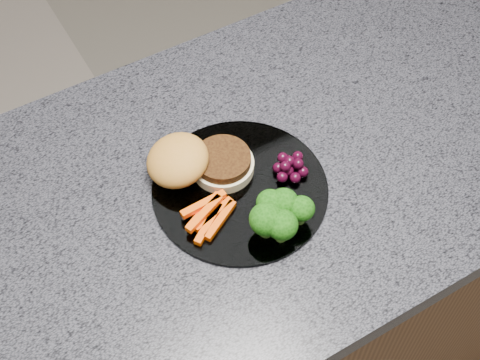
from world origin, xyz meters
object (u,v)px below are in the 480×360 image
Objects in this scene: burger at (194,163)px; grape_bunch at (290,166)px; plate at (240,189)px; island_cabinet at (282,287)px.

grape_bunch is at bearing -19.75° from burger.
plate is 0.08m from grape_bunch.
burger reaches higher than grape_bunch.
grape_bunch reaches higher than island_cabinet.
burger is (-0.16, 0.04, 0.50)m from island_cabinet.
grape_bunch is (-0.04, -0.03, 0.49)m from island_cabinet.
plate is (-0.12, -0.02, 0.47)m from island_cabinet.
plate is at bearing -168.74° from island_cabinet.
plate reaches higher than island_cabinet.
burger reaches higher than plate.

